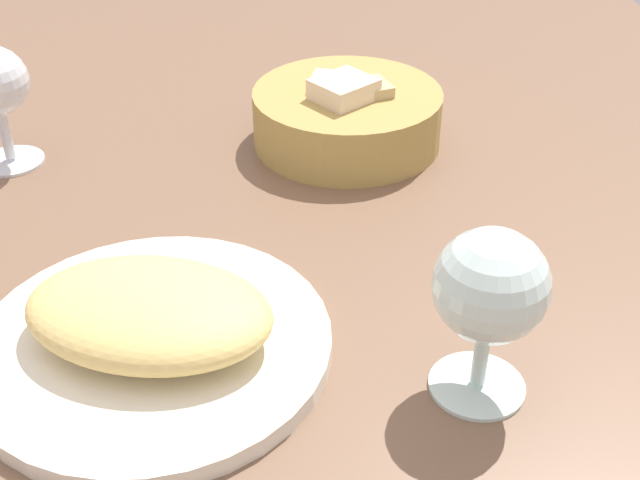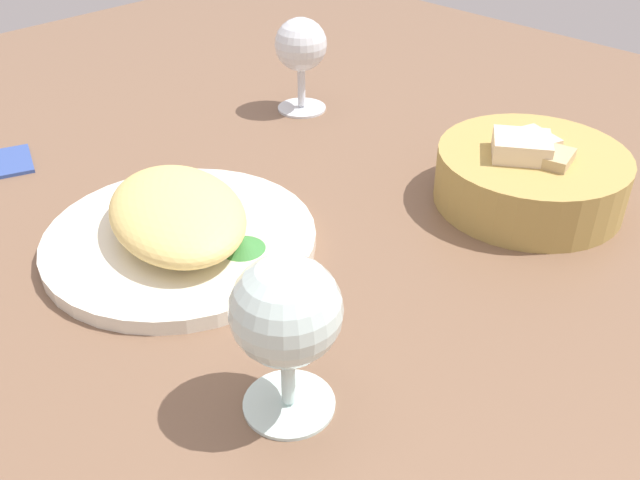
% 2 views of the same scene
% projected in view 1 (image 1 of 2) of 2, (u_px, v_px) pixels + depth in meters
% --- Properties ---
extents(ground_plane, '(1.40, 1.40, 0.02)m').
position_uv_depth(ground_plane, '(126.00, 273.00, 0.68)').
color(ground_plane, brown).
extents(plate, '(0.25, 0.25, 0.01)m').
position_uv_depth(plate, '(154.00, 344.00, 0.59)').
color(plate, white).
rests_on(plate, ground_plane).
extents(omelette, '(0.20, 0.17, 0.04)m').
position_uv_depth(omelette, '(149.00, 312.00, 0.57)').
color(omelette, '#EBC973').
rests_on(omelette, plate).
extents(lettuce_garnish, '(0.04, 0.04, 0.01)m').
position_uv_depth(lettuce_garnish, '(236.00, 300.00, 0.61)').
color(lettuce_garnish, '#39813A').
rests_on(lettuce_garnish, plate).
extents(bread_basket, '(0.19, 0.19, 0.08)m').
position_uv_depth(bread_basket, '(347.00, 116.00, 0.84)').
color(bread_basket, tan).
rests_on(bread_basket, ground_plane).
extents(wine_glass_near, '(0.07, 0.07, 0.12)m').
position_uv_depth(wine_glass_near, '(490.00, 293.00, 0.52)').
color(wine_glass_near, silver).
rests_on(wine_glass_near, ground_plane).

